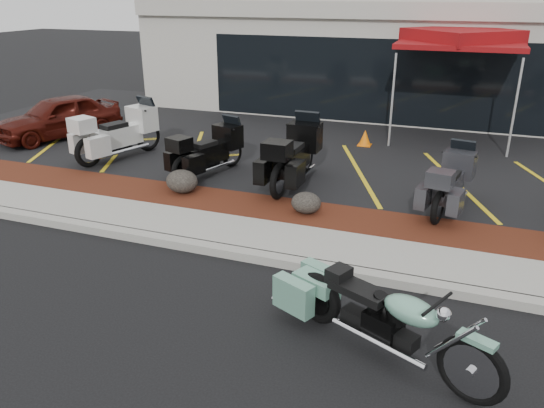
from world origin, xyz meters
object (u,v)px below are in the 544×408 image
at_px(touring_white, 147,124).
at_px(parked_car, 58,117).
at_px(hero_cruiser, 473,361).
at_px(popup_canopy, 461,39).
at_px(traffic_cone, 365,138).

bearing_deg(touring_white, parked_car, 102.58).
relative_size(hero_cruiser, popup_canopy, 0.80).
bearing_deg(traffic_cone, parked_car, -165.61).
distance_m(hero_cruiser, traffic_cone, 9.74).
xyz_separation_m(parked_car, traffic_cone, (8.54, 2.19, -0.39)).
relative_size(touring_white, traffic_cone, 5.78).
bearing_deg(popup_canopy, traffic_cone, -130.82).
xyz_separation_m(traffic_cone, popup_canopy, (2.15, 1.70, 2.54)).
distance_m(traffic_cone, popup_canopy, 3.74).
relative_size(hero_cruiser, traffic_cone, 6.98).
relative_size(touring_white, parked_car, 0.71).
height_order(hero_cruiser, popup_canopy, popup_canopy).
bearing_deg(popup_canopy, touring_white, -139.76).
height_order(hero_cruiser, parked_car, parked_car).
bearing_deg(parked_car, hero_cruiser, -8.44).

